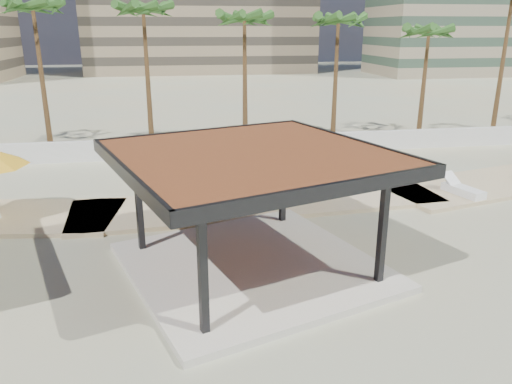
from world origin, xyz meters
TOP-DOWN VIEW (x-y plane):
  - ground at (0.00, 0.00)m, footprint 200.00×200.00m
  - promenade at (2.00, 7.67)m, footprint 44.45×7.97m
  - boundary_wall at (0.00, 16.00)m, footprint 56.00×0.30m
  - pavilion_central at (0.64, 1.00)m, footprint 9.72×9.72m
  - umbrella_c at (5.11, 8.73)m, footprint 3.50×3.50m
  - umbrella_d at (6.55, 7.82)m, footprint 3.32×3.32m
  - lounger_b at (1.01, 9.24)m, footprint 1.45×2.21m
  - lounger_c at (11.17, 6.40)m, footprint 1.25×2.25m
  - palm_c at (-9.00, 18.10)m, footprint 3.00×3.00m
  - palm_d at (-3.00, 18.90)m, footprint 3.00×3.00m
  - palm_e at (3.00, 18.40)m, footprint 3.00×3.00m
  - palm_f at (9.00, 18.60)m, footprint 3.00×3.00m
  - palm_g at (15.00, 18.20)m, footprint 3.00×3.00m

SIDE VIEW (x-z plane):
  - ground at x=0.00m, z-range 0.00..0.00m
  - promenade at x=2.00m, z-range -0.06..0.18m
  - lounger_b at x=1.01m, z-range -0.03..0.77m
  - lounger_c at x=11.17m, z-range -0.03..0.78m
  - boundary_wall at x=0.00m, z-range 0.00..1.20m
  - umbrella_d at x=6.55m, z-range 1.03..3.39m
  - pavilion_central at x=0.64m, z-range 0.38..4.27m
  - umbrella_c at x=5.11m, z-range 1.11..3.72m
  - palm_g at x=15.00m, z-range 2.90..10.86m
  - palm_f at x=9.00m, z-range 3.20..11.84m
  - palm_e at x=3.00m, z-range 3.24..11.97m
  - palm_d at x=-3.00m, z-range 3.46..12.71m
  - palm_c at x=-9.00m, z-range 3.50..12.84m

